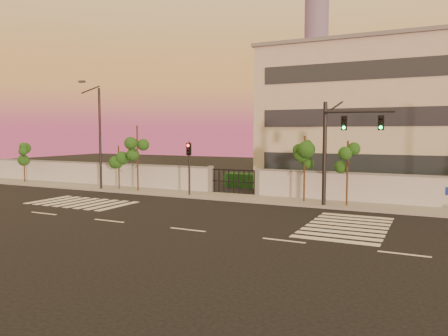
{
  "coord_description": "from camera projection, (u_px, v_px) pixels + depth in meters",
  "views": [
    {
      "loc": [
        11.01,
        -18.44,
        4.83
      ],
      "look_at": [
        -0.91,
        6.0,
        2.62
      ],
      "focal_mm": 35.0,
      "sensor_mm": 36.0,
      "label": 1
    }
  ],
  "objects": [
    {
      "name": "street_tree_b",
      "position": [
        119.0,
        157.0,
        36.28
      ],
      "size": [
        1.46,
        1.16,
        3.75
      ],
      "color": "#382314",
      "rests_on": "ground"
    },
    {
      "name": "hedge_row",
      "position": [
        296.0,
        184.0,
        34.35
      ],
      "size": [
        41.0,
        4.25,
        1.8
      ],
      "color": "#113814",
      "rests_on": "ground"
    },
    {
      "name": "institutional_building",
      "position": [
        411.0,
        117.0,
        36.98
      ],
      "size": [
        24.4,
        12.4,
        12.25
      ],
      "color": "beige",
      "rests_on": "ground"
    },
    {
      "name": "street_tree_a",
      "position": [
        24.0,
        154.0,
        41.19
      ],
      "size": [
        1.36,
        1.08,
        3.84
      ],
      "color": "#382314",
      "rests_on": "ground"
    },
    {
      "name": "street_tree_c",
      "position": [
        138.0,
        143.0,
        34.9
      ],
      "size": [
        1.61,
        1.28,
        5.4
      ],
      "color": "#382314",
      "rests_on": "ground"
    },
    {
      "name": "road_markings",
      "position": [
        197.0,
        214.0,
        25.78
      ],
      "size": [
        57.0,
        7.62,
        0.02
      ],
      "color": "silver",
      "rests_on": "ground"
    },
    {
      "name": "street_tree_d",
      "position": [
        305.0,
        154.0,
        29.59
      ],
      "size": [
        1.49,
        1.19,
        4.61
      ],
      "color": "#382314",
      "rests_on": "ground"
    },
    {
      "name": "sidewalk",
      "position": [
        263.0,
        199.0,
        31.12
      ],
      "size": [
        60.0,
        3.0,
        0.15
      ],
      "primitive_type": "cube",
      "color": "gray",
      "rests_on": "ground"
    },
    {
      "name": "streetlight_west",
      "position": [
        98.0,
        133.0,
        36.04
      ],
      "size": [
        0.53,
        2.14,
        8.89
      ],
      "color": "black",
      "rests_on": "ground"
    },
    {
      "name": "street_tree_e",
      "position": [
        348.0,
        159.0,
        27.87
      ],
      "size": [
        1.45,
        1.16,
        4.31
      ],
      "color": "#382314",
      "rests_on": "ground"
    },
    {
      "name": "traffic_signal_secondary",
      "position": [
        189.0,
        162.0,
        32.66
      ],
      "size": [
        0.32,
        0.33,
        4.15
      ],
      "rotation": [
        0.0,
        0.0,
        -0.28
      ],
      "color": "black",
      "rests_on": "ground"
    },
    {
      "name": "traffic_signal_main",
      "position": [
        338.0,
        141.0,
        27.6
      ],
      "size": [
        4.27,
        0.94,
        6.79
      ],
      "rotation": [
        0.0,
        0.0,
        0.19
      ],
      "color": "black",
      "rests_on": "ground"
    },
    {
      "name": "ground",
      "position": [
        188.0,
        230.0,
        21.72
      ],
      "size": [
        120.0,
        120.0,
        0.0
      ],
      "primitive_type": "plane",
      "color": "black",
      "rests_on": "ground"
    },
    {
      "name": "perimeter_wall",
      "position": [
        272.0,
        183.0,
        32.34
      ],
      "size": [
        60.0,
        0.36,
        2.2
      ],
      "color": "#AEB0B5",
      "rests_on": "ground"
    },
    {
      "name": "distant_skyscraper",
      "position": [
        316.0,
        48.0,
        295.92
      ],
      "size": [
        16.0,
        16.0,
        118.0
      ],
      "color": "slate",
      "rests_on": "ground"
    }
  ]
}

